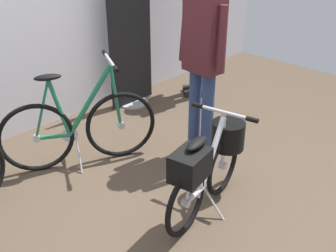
{
  "coord_description": "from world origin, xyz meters",
  "views": [
    {
      "loc": [
        -2.07,
        -1.75,
        2.03
      ],
      "look_at": [
        -0.03,
        0.24,
        0.55
      ],
      "focal_mm": 43.93,
      "sensor_mm": 36.0,
      "label": 1
    }
  ],
  "objects": [
    {
      "name": "visitor_browsing",
      "position": [
        1.62,
        1.35,
        1.07
      ],
      "size": [
        0.39,
        0.42,
        1.83
      ],
      "color": "navy",
      "rests_on": "ground_plane"
    },
    {
      "name": "floor_banner_stand",
      "position": [
        0.86,
        1.7,
        0.68
      ],
      "size": [
        0.6,
        0.36,
        1.54
      ],
      "color": "#B7B7BC",
      "rests_on": "ground_plane"
    },
    {
      "name": "visitor_near_wall",
      "position": [
        0.53,
        0.38,
        0.98
      ],
      "size": [
        0.29,
        0.54,
        1.7
      ],
      "color": "navy",
      "rests_on": "ground_plane"
    },
    {
      "name": "ground_plane",
      "position": [
        0.0,
        0.0,
        0.0
      ],
      "size": [
        6.96,
        6.96,
        0.0
      ],
      "primitive_type": "plane",
      "color": "brown"
    },
    {
      "name": "folding_bike_foreground",
      "position": [
        -0.03,
        -0.18,
        0.41
      ],
      "size": [
        1.05,
        0.53,
        0.76
      ],
      "color": "black",
      "rests_on": "ground_plane"
    },
    {
      "name": "display_bike_left",
      "position": [
        -0.33,
        1.03,
        0.36
      ],
      "size": [
        1.25,
        0.71,
        0.96
      ],
      "color": "black",
      "rests_on": "ground_plane"
    }
  ]
}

